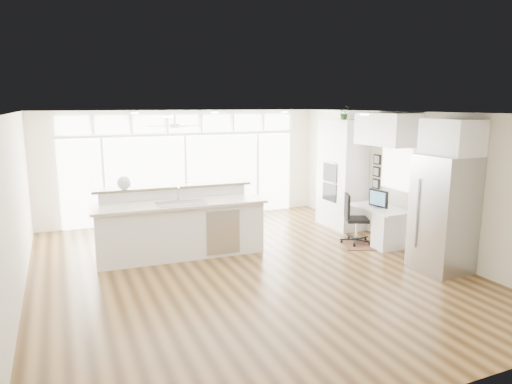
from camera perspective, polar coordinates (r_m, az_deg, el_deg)
name	(u,v)px	position (r m, az deg, el deg)	size (l,w,h in m)	color
floor	(246,270)	(8.10, -1.31, -9.67)	(7.00, 8.00, 0.02)	#493016
ceiling	(245,113)	(7.59, -1.40, 9.87)	(7.00, 8.00, 0.02)	white
wall_back	(185,165)	(11.49, -8.92, 3.33)	(7.00, 0.04, 2.70)	silver
wall_front	(412,271)	(4.42, 18.93, -9.35)	(7.00, 0.04, 2.70)	silver
wall_left	(13,213)	(7.21, -28.08, -2.30)	(0.04, 8.00, 2.70)	silver
wall_right	(407,180)	(9.59, 18.40, 1.42)	(0.04, 8.00, 2.70)	silver
glass_wall	(186,177)	(11.47, -8.80, 1.81)	(5.80, 0.06, 2.08)	white
transom_row	(184,123)	(11.34, -9.00, 8.46)	(5.90, 0.06, 0.40)	white
desk_window	(396,168)	(9.76, 17.13, 2.84)	(0.04, 0.85, 0.85)	white
ceiling_fan	(175,121)	(10.11, -10.13, 8.71)	(1.16, 1.16, 0.32)	silver
recessed_lights	(240,114)	(7.77, -1.96, 9.74)	(3.40, 3.00, 0.02)	beige
oven_cabinet	(342,174)	(10.81, 10.71, 2.26)	(0.64, 1.20, 2.50)	white
desk_nook	(380,225)	(9.78, 15.27, -4.05)	(0.72, 1.30, 0.76)	white
upper_cabinets	(387,129)	(9.50, 16.05, 7.54)	(0.64, 1.30, 0.64)	white
refrigerator	(443,214)	(8.44, 22.37, -2.50)	(0.76, 0.90, 2.00)	#A4A4A8
fridge_cabinet	(452,137)	(8.30, 23.31, 6.31)	(0.64, 0.90, 0.60)	white
framed_photos	(377,172)	(10.25, 14.84, 2.48)	(0.06, 0.22, 0.80)	black
kitchen_island	(180,223)	(8.73, -9.44, -3.84)	(3.21, 1.21, 1.27)	white
rug	(368,245)	(9.67, 13.82, -6.45)	(0.98, 0.71, 0.01)	#351A11
office_chair	(357,219)	(9.64, 12.49, -3.31)	(0.53, 0.49, 1.03)	black
fishbowl	(124,183)	(8.83, -16.17, 1.12)	(0.25, 0.25, 0.25)	silver
monitor	(379,198)	(9.60, 15.07, -0.77)	(0.08, 0.47, 0.39)	black
keyboard	(371,208)	(9.53, 14.21, -1.97)	(0.12, 0.31, 0.02)	silver
potted_plant	(344,114)	(10.69, 10.97, 9.54)	(0.28, 0.31, 0.24)	#295223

